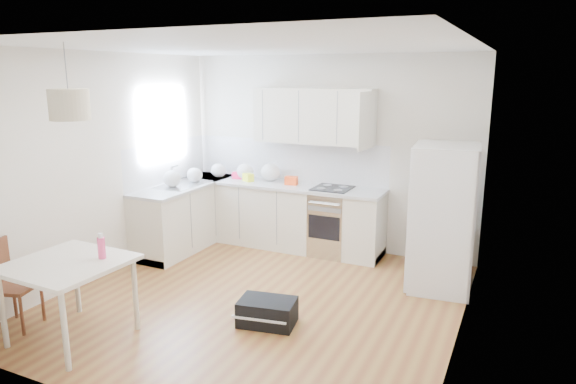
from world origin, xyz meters
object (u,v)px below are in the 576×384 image
object	(u,v)px
gym_bag	(267,312)
dining_table	(68,270)
dining_chair	(15,285)
refrigerator	(444,217)

from	to	relation	value
gym_bag	dining_table	bearing A→B (deg)	-156.35
gym_bag	dining_chair	bearing A→B (deg)	-163.83
dining_table	dining_chair	size ratio (longest dim) A/B	1.15
refrigerator	gym_bag	world-z (taller)	refrigerator
dining_table	refrigerator	bearing A→B (deg)	45.25
refrigerator	gym_bag	bearing A→B (deg)	-134.76
dining_table	gym_bag	xyz separation A→B (m)	(1.53, 1.02, -0.55)
refrigerator	gym_bag	distance (m)	2.32
dining_chair	gym_bag	distance (m)	2.47
refrigerator	dining_table	size ratio (longest dim) A/B	1.67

